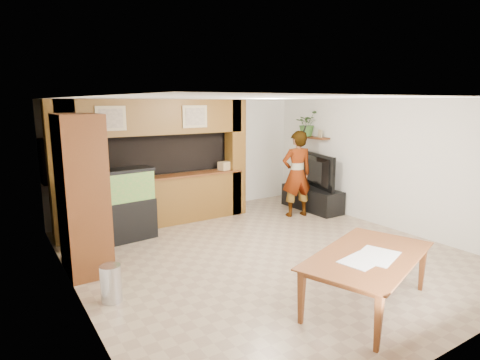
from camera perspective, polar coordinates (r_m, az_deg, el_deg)
floor at (r=6.98m, az=3.51°, el=-10.37°), size 6.50×6.50×0.00m
ceiling at (r=6.50m, az=3.79°, el=11.50°), size 6.50×6.50×0.00m
wall_back at (r=9.40m, az=-8.21°, el=3.32°), size 6.00×0.00×6.00m
wall_left at (r=5.44m, az=-22.76°, el=-3.08°), size 0.00×6.50×6.50m
wall_right at (r=8.72m, az=19.74°, el=2.18°), size 0.00×6.50×6.50m
partition at (r=8.47m, az=-12.31°, el=2.43°), size 4.20×0.99×2.60m
wall_clock at (r=6.32m, az=-24.50°, el=4.18°), size 0.05×0.25×0.25m
wall_shelf at (r=9.86m, az=10.34°, el=5.95°), size 0.25×0.90×0.04m
pantry_cabinet at (r=6.40m, az=-21.55°, el=-1.95°), size 0.60×0.97×2.38m
trash_can at (r=5.59m, az=-17.88°, el=-13.84°), size 0.27×0.27×0.49m
aquarium at (r=7.69m, az=-16.57°, el=-3.61°), size 1.22×0.46×1.35m
tv_stand at (r=9.78m, az=10.19°, el=-2.62°), size 0.58×1.59×0.53m
television at (r=9.64m, az=10.32°, el=1.27°), size 0.55×1.41×0.82m
photo_frame at (r=9.68m, az=11.32°, el=6.49°), size 0.05×0.14×0.18m
potted_plant at (r=9.97m, az=9.47°, el=7.92°), size 0.68×0.63×0.61m
person at (r=9.04m, az=8.07°, el=0.86°), size 0.79×0.61×1.93m
microphone at (r=8.83m, az=9.18°, el=7.16°), size 0.04×0.10×0.16m
dining_table at (r=5.42m, az=17.97°, el=-13.51°), size 2.20×1.68×0.68m
newspaper_a at (r=5.08m, az=16.90°, el=-10.92°), size 0.58×0.47×0.01m
newspaper_b at (r=5.28m, az=18.79°, el=-10.19°), size 0.72×0.63×0.01m
counter_box at (r=9.02m, az=-2.18°, el=2.04°), size 0.32×0.26×0.19m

